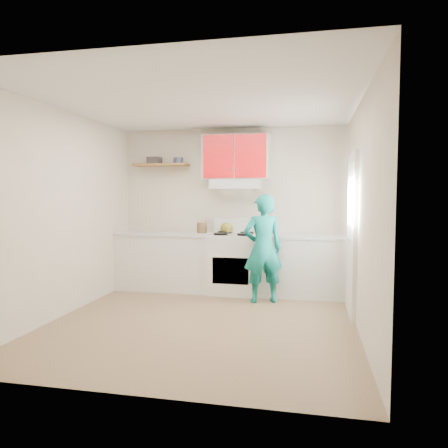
% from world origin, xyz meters
% --- Properties ---
extents(floor, '(3.80, 3.80, 0.00)m').
position_xyz_m(floor, '(0.00, 0.00, 0.00)').
color(floor, brown).
rests_on(floor, ground).
extents(ceiling, '(3.60, 3.80, 0.04)m').
position_xyz_m(ceiling, '(0.00, 0.00, 2.60)').
color(ceiling, white).
rests_on(ceiling, floor).
extents(back_wall, '(3.60, 0.04, 2.60)m').
position_xyz_m(back_wall, '(0.00, 1.90, 1.30)').
color(back_wall, beige).
rests_on(back_wall, floor).
extents(front_wall, '(3.60, 0.04, 2.60)m').
position_xyz_m(front_wall, '(0.00, -1.90, 1.30)').
color(front_wall, beige).
rests_on(front_wall, floor).
extents(left_wall, '(0.04, 3.80, 2.60)m').
position_xyz_m(left_wall, '(-1.80, 0.00, 1.30)').
color(left_wall, beige).
rests_on(left_wall, floor).
extents(right_wall, '(0.04, 3.80, 2.60)m').
position_xyz_m(right_wall, '(1.80, 0.00, 1.30)').
color(right_wall, beige).
rests_on(right_wall, floor).
extents(door, '(0.05, 0.85, 2.05)m').
position_xyz_m(door, '(1.78, 0.70, 1.02)').
color(door, white).
rests_on(door, floor).
extents(door_glass, '(0.01, 0.55, 0.95)m').
position_xyz_m(door_glass, '(1.75, 0.70, 1.45)').
color(door_glass, white).
rests_on(door_glass, door).
extents(counter_left, '(1.52, 0.60, 0.90)m').
position_xyz_m(counter_left, '(-1.04, 1.60, 0.45)').
color(counter_left, silver).
rests_on(counter_left, floor).
extents(counter_right, '(1.32, 0.60, 0.90)m').
position_xyz_m(counter_right, '(1.14, 1.60, 0.45)').
color(counter_right, silver).
rests_on(counter_right, floor).
extents(stove, '(0.76, 0.65, 0.92)m').
position_xyz_m(stove, '(0.10, 1.57, 0.46)').
color(stove, white).
rests_on(stove, floor).
extents(range_hood, '(0.76, 0.44, 0.15)m').
position_xyz_m(range_hood, '(0.10, 1.68, 1.70)').
color(range_hood, silver).
rests_on(range_hood, back_wall).
extents(upper_cabinets, '(1.02, 0.33, 0.70)m').
position_xyz_m(upper_cabinets, '(0.10, 1.73, 2.12)').
color(upper_cabinets, red).
rests_on(upper_cabinets, back_wall).
extents(shelf, '(0.90, 0.30, 0.04)m').
position_xyz_m(shelf, '(-1.15, 1.75, 2.02)').
color(shelf, brown).
rests_on(shelf, back_wall).
extents(books, '(0.22, 0.17, 0.11)m').
position_xyz_m(books, '(-1.27, 1.76, 2.09)').
color(books, '#3A3336').
rests_on(books, shelf).
extents(tin, '(0.18, 0.18, 0.10)m').
position_xyz_m(tin, '(-0.86, 1.75, 2.09)').
color(tin, '#333D4C').
rests_on(tin, shelf).
extents(kettle, '(0.25, 0.25, 0.17)m').
position_xyz_m(kettle, '(-0.05, 1.70, 1.01)').
color(kettle, olive).
rests_on(kettle, stove).
extents(crock, '(0.18, 0.18, 0.19)m').
position_xyz_m(crock, '(-0.44, 1.66, 1.00)').
color(crock, brown).
rests_on(crock, counter_left).
extents(cutting_board, '(0.34, 0.25, 0.02)m').
position_xyz_m(cutting_board, '(0.95, 1.50, 0.91)').
color(cutting_board, olive).
rests_on(cutting_board, counter_right).
extents(silicone_mat, '(0.33, 0.28, 0.01)m').
position_xyz_m(silicone_mat, '(1.45, 1.62, 0.90)').
color(silicone_mat, red).
rests_on(silicone_mat, counter_right).
extents(person, '(0.66, 0.54, 1.54)m').
position_xyz_m(person, '(0.60, 1.10, 0.77)').
color(person, '#0C736B').
rests_on(person, floor).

